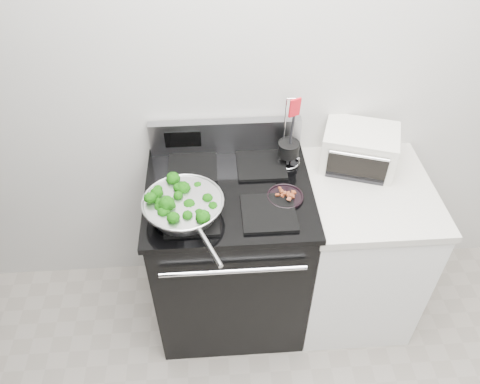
{
  "coord_description": "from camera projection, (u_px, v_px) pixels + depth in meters",
  "views": [
    {
      "loc": [
        -0.36,
        -0.21,
        2.43
      ],
      "look_at": [
        -0.25,
        1.36,
        0.98
      ],
      "focal_mm": 35.0,
      "sensor_mm": 36.0,
      "label": 1
    }
  ],
  "objects": [
    {
      "name": "counter",
      "position": [
        355.0,
        250.0,
        2.56
      ],
      "size": [
        0.62,
        0.68,
        0.92
      ],
      "color": "white",
      "rests_on": "floor"
    },
    {
      "name": "back_wall",
      "position": [
        288.0,
        75.0,
        2.19
      ],
      "size": [
        4.0,
        0.02,
        2.7
      ],
      "primitive_type": "cube",
      "color": "beige",
      "rests_on": "ground"
    },
    {
      "name": "toaster_oven",
      "position": [
        359.0,
        148.0,
        2.32
      ],
      "size": [
        0.42,
        0.37,
        0.2
      ],
      "rotation": [
        0.0,
        0.0,
        -0.33
      ],
      "color": "silver",
      "rests_on": "counter"
    },
    {
      "name": "utensil_holder",
      "position": [
        288.0,
        152.0,
        2.3
      ],
      "size": [
        0.12,
        0.12,
        0.38
      ],
      "rotation": [
        0.0,
        0.0,
        0.43
      ],
      "color": "silver",
      "rests_on": "gas_range"
    },
    {
      "name": "skillet",
      "position": [
        184.0,
        206.0,
        2.04
      ],
      "size": [
        0.36,
        0.55,
        0.08
      ],
      "rotation": [
        0.0,
        0.0,
        0.4
      ],
      "color": "silver",
      "rests_on": "gas_range"
    },
    {
      "name": "gas_range",
      "position": [
        230.0,
        253.0,
        2.51
      ],
      "size": [
        0.79,
        0.69,
        1.13
      ],
      "color": "black",
      "rests_on": "floor"
    },
    {
      "name": "broccoli_pile",
      "position": [
        183.0,
        203.0,
        2.03
      ],
      "size": [
        0.28,
        0.28,
        0.1
      ],
      "primitive_type": null,
      "color": "black",
      "rests_on": "skillet"
    },
    {
      "name": "bacon_plate",
      "position": [
        285.0,
        195.0,
        2.15
      ],
      "size": [
        0.17,
        0.17,
        0.04
      ],
      "rotation": [
        0.0,
        0.0,
        0.27
      ],
      "color": "black",
      "rests_on": "gas_range"
    }
  ]
}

